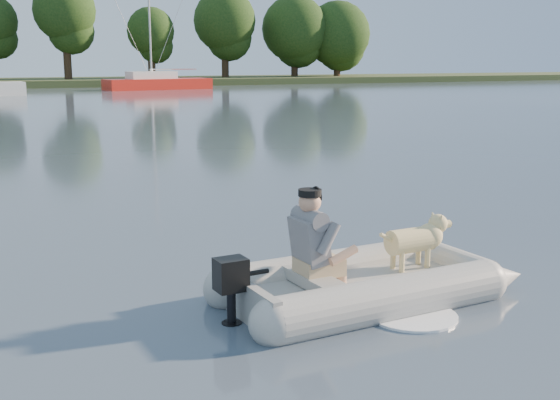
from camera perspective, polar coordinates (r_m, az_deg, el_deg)
name	(u,v)px	position (r m, az deg, el deg)	size (l,w,h in m)	color
water	(377,320)	(7.01, 7.92, -9.66)	(160.00, 160.00, 0.00)	slate
shore_bank	(24,83)	(67.72, -20.11, 8.91)	(160.00, 12.00, 0.70)	#47512D
treeline	(38,24)	(66.94, -19.10, 13.37)	(75.85, 7.35, 9.27)	#332316
dinghy	(368,247)	(7.46, 7.14, -3.79)	(4.36, 2.88, 1.32)	#9B9B96
man	(311,237)	(7.11, 2.55, -3.01)	(0.69, 0.59, 1.02)	slate
dog	(411,245)	(7.88, 10.58, -3.59)	(0.89, 0.32, 0.59)	tan
outboard_motor	(231,294)	(6.79, -3.99, -7.64)	(0.39, 0.28, 0.75)	black
sailboat	(157,83)	(57.62, -9.97, 9.35)	(8.76, 3.84, 11.64)	red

